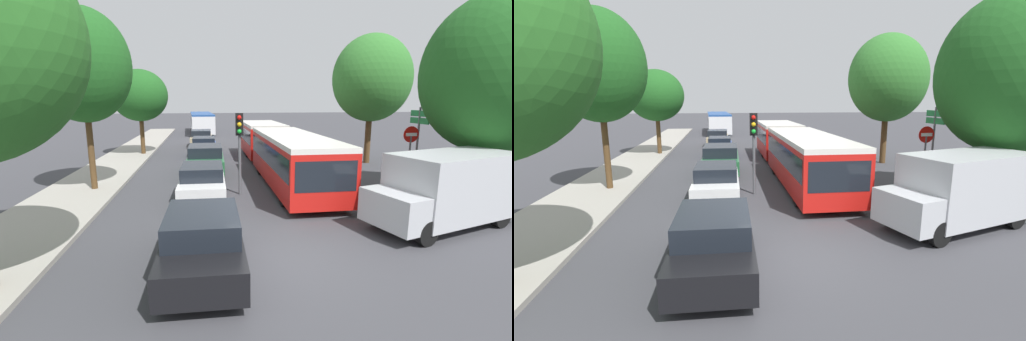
# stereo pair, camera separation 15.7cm
# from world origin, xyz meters

# --- Properties ---
(ground_plane) EXTENTS (200.00, 200.00, 0.00)m
(ground_plane) POSITION_xyz_m (0.00, 0.00, 0.00)
(ground_plane) COLOR #3D3D42
(kerb_strip_left) EXTENTS (3.20, 44.64, 0.14)m
(kerb_strip_left) POSITION_xyz_m (-7.10, 17.32, 0.07)
(kerb_strip_left) COLOR #9E998E
(kerb_strip_left) RESTS_ON ground
(articulated_bus) EXTENTS (2.59, 16.08, 2.38)m
(articulated_bus) POSITION_xyz_m (2.21, 10.60, 1.38)
(articulated_bus) COLOR red
(articulated_bus) RESTS_ON ground
(city_bus_rear) EXTENTS (2.93, 11.17, 2.38)m
(city_bus_rear) POSITION_xyz_m (-1.93, 34.65, 1.38)
(city_bus_rear) COLOR silver
(city_bus_rear) RESTS_ON ground
(queued_car_black) EXTENTS (1.87, 4.19, 1.44)m
(queued_car_black) POSITION_xyz_m (-1.89, -0.23, 0.73)
(queued_car_black) COLOR black
(queued_car_black) RESTS_ON ground
(queued_car_white) EXTENTS (1.84, 4.13, 1.42)m
(queued_car_white) POSITION_xyz_m (-1.89, 5.69, 0.72)
(queued_car_white) COLOR white
(queued_car_white) RESTS_ON ground
(queued_car_green) EXTENTS (2.00, 4.49, 1.54)m
(queued_car_green) POSITION_xyz_m (-1.72, 10.63, 0.78)
(queued_car_green) COLOR #236638
(queued_car_green) RESTS_ON ground
(queued_car_blue) EXTENTS (1.75, 3.93, 1.35)m
(queued_car_blue) POSITION_xyz_m (-1.76, 16.65, 0.68)
(queued_car_blue) COLOR #284799
(queued_car_blue) RESTS_ON ground
(queued_car_tan) EXTENTS (1.84, 4.12, 1.42)m
(queued_car_tan) POSITION_xyz_m (-1.96, 21.89, 0.72)
(queued_car_tan) COLOR tan
(queued_car_tan) RESTS_ON ground
(white_van) EXTENTS (5.34, 3.25, 2.31)m
(white_van) POSITION_xyz_m (5.68, 1.53, 1.24)
(white_van) COLOR #B7BABF
(white_van) RESTS_ON ground
(traffic_light) EXTENTS (0.35, 0.38, 3.40)m
(traffic_light) POSITION_xyz_m (-0.34, 6.16, 2.50)
(traffic_light) COLOR #56595E
(traffic_light) RESTS_ON ground
(no_entry_sign) EXTENTS (0.70, 0.08, 2.82)m
(no_entry_sign) POSITION_xyz_m (7.01, 5.71, 1.88)
(no_entry_sign) COLOR #56595E
(no_entry_sign) RESTS_ON ground
(direction_sign_post) EXTENTS (0.10, 1.40, 3.60)m
(direction_sign_post) POSITION_xyz_m (8.29, 7.11, 2.55)
(direction_sign_post) COLOR #56595E
(direction_sign_post) RESTS_ON ground
(tree_left_mid) EXTENTS (3.82, 3.82, 7.57)m
(tree_left_mid) POSITION_xyz_m (-6.63, 7.65, 5.16)
(tree_left_mid) COLOR #51381E
(tree_left_mid) RESTS_ON ground
(tree_left_far) EXTENTS (3.85, 3.85, 6.02)m
(tree_left_far) POSITION_xyz_m (-6.05, 17.72, 4.13)
(tree_left_far) COLOR #51381E
(tree_left_far) RESTS_ON ground
(tree_right_near) EXTENTS (5.12, 5.12, 7.71)m
(tree_right_near) POSITION_xyz_m (8.81, 3.63, 4.68)
(tree_right_near) COLOR #51381E
(tree_right_near) RESTS_ON ground
(tree_right_mid) EXTENTS (4.71, 4.71, 7.82)m
(tree_right_mid) POSITION_xyz_m (8.44, 12.41, 5.20)
(tree_right_mid) COLOR #51381E
(tree_right_mid) RESTS_ON ground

